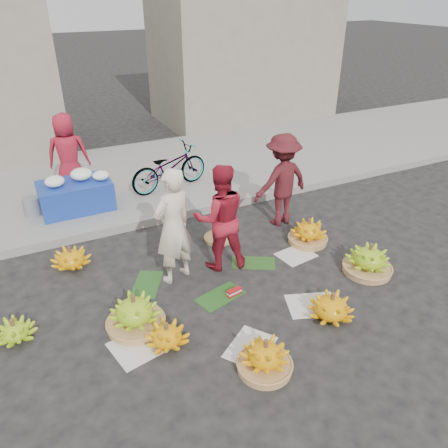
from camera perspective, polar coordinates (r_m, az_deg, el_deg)
name	(u,v)px	position (r m, az deg, el deg)	size (l,w,h in m)	color
ground	(221,286)	(6.12, -0.46, -8.15)	(80.00, 80.00, 0.00)	black
curb	(166,216)	(7.82, -7.53, 1.06)	(40.00, 0.25, 0.15)	gray
sidewalk	(133,176)	(9.67, -11.75, 6.14)	(40.00, 4.00, 0.12)	gray
building_right	(243,32)	(13.86, 2.55, 23.82)	(5.00, 3.00, 5.00)	gray
newspaper_scatter	(249,321)	(5.57, 3.23, -12.53)	(3.20, 1.80, 0.00)	silver
banana_leaves	(208,280)	(6.23, -2.11, -7.37)	(2.00, 1.00, 0.00)	#1D4918
banana_bunch_0	(135,313)	(5.47, -11.58, -11.34)	(0.78, 0.78, 0.47)	#A77746
banana_bunch_1	(167,335)	(5.23, -7.46, -14.21)	(0.61, 0.61, 0.31)	#F0A80C
banana_bunch_2	(265,357)	(4.90, 5.39, -16.96)	(0.62, 0.62, 0.42)	#A77746
banana_bunch_3	(331,307)	(5.69, 13.84, -10.42)	(0.70, 0.70, 0.37)	#F0A80C
banana_bunch_4	(369,260)	(6.63, 18.37, -4.47)	(0.69, 0.69, 0.47)	#A77746
banana_bunch_5	(308,232)	(7.15, 10.96, -1.08)	(0.69, 0.69, 0.43)	#A77746
banana_bunch_6	(15,331)	(5.80, -25.68, -12.46)	(0.54, 0.54, 0.29)	#78B119
banana_bunch_7	(71,258)	(6.82, -19.35, -4.21)	(0.54, 0.54, 0.34)	#F0A80C
basket_spare	(219,238)	(7.17, -0.68, -1.87)	(0.46, 0.46, 0.05)	#A77746
incense_stack	(234,292)	(5.94, 1.35, -8.86)	(0.21, 0.07, 0.09)	red
vendor_cream	(173,227)	(5.89, -6.66, -0.33)	(0.61, 0.40, 1.66)	beige
vendor_red	(220,218)	(6.15, -0.51, 0.82)	(0.77, 0.60, 1.59)	#B41B2C
man_striped	(282,180)	(7.42, 7.56, 5.68)	(1.03, 0.60, 1.60)	maroon
flower_table	(76,194)	(8.22, -18.75, 3.77)	(1.24, 0.78, 0.72)	navy
grey_bucket	(32,206)	(8.33, -23.83, 2.11)	(0.29, 0.29, 0.32)	slate
flower_vendor	(68,154)	(8.77, -19.69, 8.56)	(0.76, 0.49, 1.55)	#B41B2C
bicycle	(169,167)	(8.65, -7.18, 7.34)	(1.64, 0.57, 0.86)	gray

